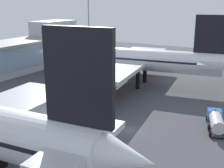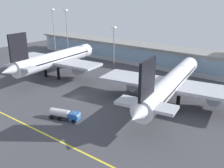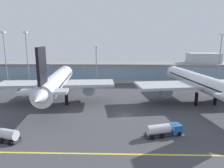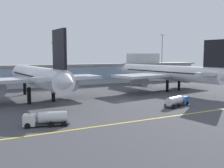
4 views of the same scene
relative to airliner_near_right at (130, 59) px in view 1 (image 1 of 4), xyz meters
The scene contains 4 objects.
ground_plane 31.95m from the airliner_near_right, 152.79° to the right, with size 204.99×204.99×0.00m, color #424247.
airliner_near_right is the anchor object (origin of this frame).
fuel_tanker_truck 33.76m from the airliner_near_right, 124.23° to the right, with size 9.35×5.22×2.90m.
apron_light_mast_west 32.39m from the airliner_near_right, 55.50° to the left, with size 1.80×1.80×25.04m.
Camera 1 is at (-44.94, -22.73, 22.89)m, focal length 48.25 mm.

